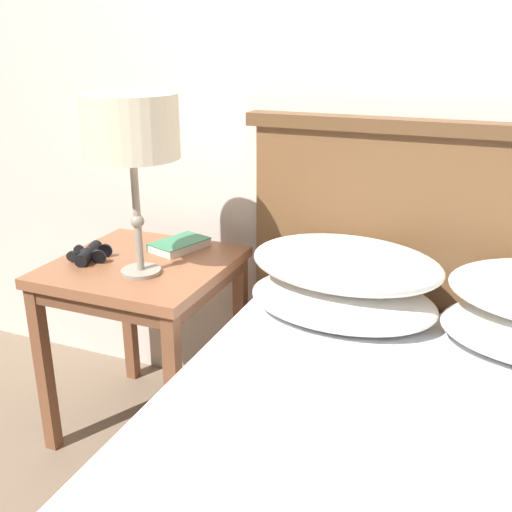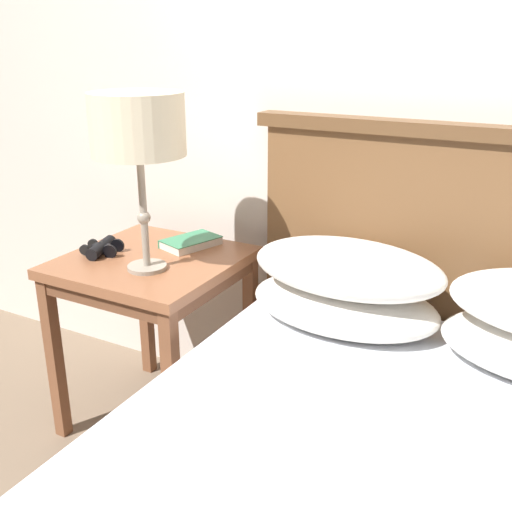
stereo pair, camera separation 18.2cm
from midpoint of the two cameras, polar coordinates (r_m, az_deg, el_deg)
The scene contains 5 objects.
wall_back at distance 2.04m, azimuth 14.90°, elevation 17.17°, with size 8.00×0.06×2.60m.
nightstand at distance 2.14m, azimuth -7.43°, elevation -2.39°, with size 0.58×0.58×0.66m.
table_lamp at distance 1.89m, azimuth -8.46°, elevation 11.94°, with size 0.29×0.29×0.57m.
book_on_nightstand at distance 2.20m, azimuth -3.92°, elevation 1.29°, with size 0.18×0.23×0.03m.
binoculars_pair at distance 2.17m, azimuth -12.19°, elevation 0.75°, with size 0.15×0.16×0.05m.
Camera 2 is at (0.59, -0.82, 1.39)m, focal length 42.00 mm.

